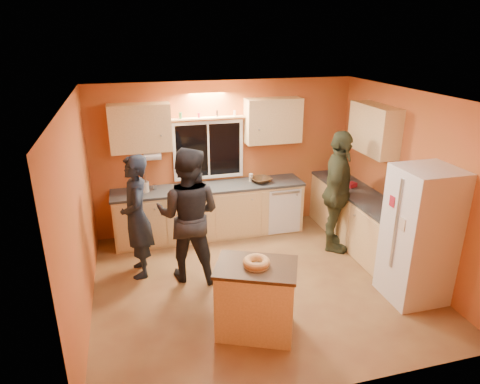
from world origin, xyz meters
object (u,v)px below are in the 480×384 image
object	(u,v)px
person_left	(137,217)
person_center	(189,215)
island	(256,298)
refrigerator	(420,235)
person_right	(337,192)

from	to	relation	value
person_left	person_center	bearing A→B (deg)	66.52
island	refrigerator	bearing A→B (deg)	27.69
refrigerator	person_left	world-z (taller)	refrigerator
refrigerator	person_center	size ratio (longest dim) A/B	0.94
refrigerator	person_right	bearing A→B (deg)	104.47
refrigerator	person_center	bearing A→B (deg)	155.51
island	person_right	distance (m)	2.53
person_center	person_right	distance (m)	2.40
person_left	person_center	size ratio (longest dim) A/B	0.93
island	person_left	bearing A→B (deg)	150.24
person_center	refrigerator	bearing A→B (deg)	178.85
person_center	person_right	bearing A→B (deg)	-150.76
island	person_left	size ratio (longest dim) A/B	0.61
refrigerator	person_right	distance (m)	1.56
person_right	person_center	bearing A→B (deg)	128.02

